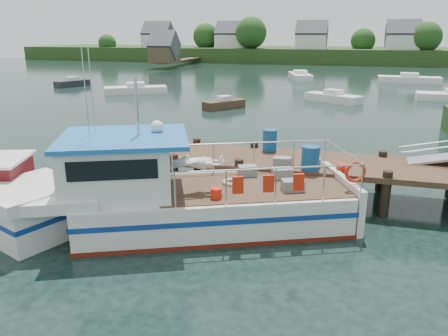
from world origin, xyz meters
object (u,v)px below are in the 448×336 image
(moored_rowboat, at_px, (224,104))
(moored_b, at_px, (333,97))
(moored_a, at_px, (136,90))
(moored_d, at_px, (300,76))
(moored_e, at_px, (72,83))
(lobster_boat, at_px, (168,197))
(moored_far, at_px, (409,79))

(moored_rowboat, relative_size, moored_b, 0.68)
(moored_a, xyz_separation_m, moored_d, (14.34, 19.55, 0.01))
(moored_rowboat, bearing_deg, moored_e, 131.86)
(lobster_boat, bearing_deg, moored_rowboat, 77.65)
(lobster_boat, bearing_deg, moored_a, 94.74)
(moored_far, bearing_deg, moored_d, 162.52)
(moored_far, relative_size, moored_e, 1.77)
(moored_a, height_order, moored_d, moored_d)
(moored_rowboat, relative_size, moored_d, 0.49)
(moored_a, bearing_deg, moored_d, 44.24)
(moored_rowboat, distance_m, moored_b, 10.29)
(moored_a, distance_m, moored_e, 10.66)
(moored_d, bearing_deg, moored_b, -60.89)
(lobster_boat, relative_size, moored_a, 1.76)
(moored_b, height_order, moored_d, moored_d)
(moored_e, bearing_deg, moored_rowboat, -12.90)
(moored_b, relative_size, moored_e, 1.26)
(lobster_boat, xyz_separation_m, moored_a, (-15.64, 28.70, -0.60))
(moored_far, height_order, moored_b, moored_far)
(lobster_boat, bearing_deg, moored_far, 51.63)
(lobster_boat, distance_m, moored_rowboat, 22.85)
(moored_far, xyz_separation_m, moored_a, (-27.81, -18.26, -0.04))
(moored_rowboat, distance_m, moored_e, 23.35)
(moored_a, bearing_deg, moored_b, -10.59)
(moored_d, bearing_deg, moored_far, 9.18)
(moored_a, height_order, moored_e, moored_a)
(moored_far, height_order, moored_a, moored_far)
(lobster_boat, height_order, moored_rowboat, lobster_boat)
(lobster_boat, xyz_separation_m, moored_e, (-25.62, 32.45, -0.61))
(moored_far, distance_m, moored_d, 13.53)
(lobster_boat, height_order, moored_far, lobster_boat)
(moored_a, bearing_deg, moored_rowboat, -39.20)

